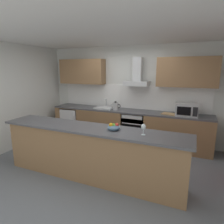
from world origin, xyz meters
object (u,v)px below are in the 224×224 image
object	(u,v)px
sink	(105,107)
chopping_board	(169,114)
kettle	(116,106)
fruit_bowl	(114,127)
microwave	(187,110)
oven	(135,127)
refrigerator	(73,121)
range_hood	(137,77)
wine_glass	(143,127)

from	to	relation	value
sink	chopping_board	xyz separation A→B (m)	(1.76, -0.03, -0.02)
kettle	fruit_bowl	bearing A→B (deg)	-68.68
kettle	microwave	bearing A→B (deg)	0.18
microwave	oven	bearing A→B (deg)	178.74
refrigerator	sink	size ratio (longest dim) A/B	1.70
microwave	range_hood	distance (m)	1.48
refrigerator	fruit_bowl	size ratio (longest dim) A/B	3.86
wine_glass	microwave	bearing A→B (deg)	74.11
range_hood	wine_glass	world-z (taller)	range_hood
oven	wine_glass	distance (m)	2.19
fruit_bowl	oven	bearing A→B (deg)	95.69
wine_glass	refrigerator	bearing A→B (deg)	143.67
microwave	chopping_board	xyz separation A→B (m)	(-0.40, 0.00, -0.14)
kettle	chopping_board	size ratio (longest dim) A/B	0.85
range_hood	wine_glass	xyz separation A→B (m)	(0.72, -2.10, -0.69)
refrigerator	microwave	world-z (taller)	microwave
kettle	range_hood	size ratio (longest dim) A/B	0.40
oven	microwave	xyz separation A→B (m)	(1.27, -0.03, 0.59)
refrigerator	range_hood	size ratio (longest dim) A/B	1.18
refrigerator	wine_glass	size ratio (longest dim) A/B	4.78
refrigerator	kettle	world-z (taller)	kettle
wine_glass	chopping_board	bearing A→B (deg)	85.53
chopping_board	microwave	bearing A→B (deg)	-0.60
refrigerator	fruit_bowl	world-z (taller)	fruit_bowl
oven	kettle	world-z (taller)	kettle
kettle	sink	bearing A→B (deg)	172.75
oven	fruit_bowl	bearing A→B (deg)	-84.31
sink	kettle	world-z (taller)	sink
oven	kettle	bearing A→B (deg)	-176.44
kettle	wine_glass	size ratio (longest dim) A/B	1.62
oven	sink	bearing A→B (deg)	179.29
microwave	kettle	size ratio (longest dim) A/B	1.73
kettle	wine_glass	distance (m)	2.31
wine_glass	fruit_bowl	distance (m)	0.54
sink	range_hood	bearing A→B (deg)	7.57
kettle	fruit_bowl	xyz separation A→B (m)	(0.73, -1.87, 0.01)
oven	fruit_bowl	world-z (taller)	fruit_bowl
oven	wine_glass	bearing A→B (deg)	-69.91
microwave	fruit_bowl	bearing A→B (deg)	-119.91
oven	microwave	world-z (taller)	microwave
sink	kettle	bearing A→B (deg)	-7.25
fruit_bowl	wine_glass	bearing A→B (deg)	-6.45
wine_glass	fruit_bowl	size ratio (longest dim) A/B	0.81
refrigerator	chopping_board	distance (m)	2.86
range_hood	fruit_bowl	distance (m)	2.19
refrigerator	wine_glass	xyz separation A→B (m)	(2.67, -1.96, 0.67)
range_hood	sink	bearing A→B (deg)	-172.43
oven	sink	size ratio (longest dim) A/B	1.60
microwave	range_hood	world-z (taller)	range_hood
chopping_board	sink	bearing A→B (deg)	178.87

